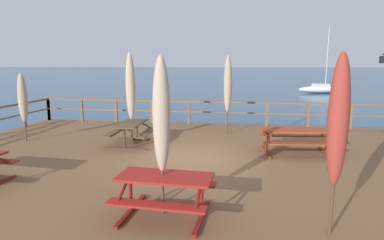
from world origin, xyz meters
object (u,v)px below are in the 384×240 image
(patio_umbrella_tall_mid_right, at_px, (130,87))
(picnic_table_mid_centre, at_px, (165,187))
(picnic_table_back_left, at_px, (131,129))
(patio_umbrella_tall_back_left, at_px, (161,116))
(picnic_table_front_left, at_px, (297,136))
(patio_umbrella_short_mid, at_px, (338,122))
(patio_umbrella_tall_mid_left, at_px, (228,84))
(patio_umbrella_short_front, at_px, (23,98))
(sailboat_distant, at_px, (323,89))

(patio_umbrella_tall_mid_right, bearing_deg, picnic_table_mid_centre, -64.43)
(picnic_table_back_left, xyz_separation_m, patio_umbrella_tall_back_left, (2.37, -4.96, 1.31))
(picnic_table_front_left, height_order, patio_umbrella_short_mid, patio_umbrella_short_mid)
(picnic_table_front_left, distance_m, patio_umbrella_tall_mid_right, 5.61)
(patio_umbrella_tall_mid_left, bearing_deg, patio_umbrella_tall_mid_right, -143.95)
(patio_umbrella_tall_mid_left, bearing_deg, patio_umbrella_short_front, -161.86)
(patio_umbrella_tall_back_left, relative_size, patio_umbrella_tall_mid_left, 0.94)
(patio_umbrella_tall_mid_right, bearing_deg, picnic_table_front_left, -2.43)
(picnic_table_back_left, bearing_deg, sailboat_distant, 66.79)
(picnic_table_mid_centre, height_order, patio_umbrella_short_mid, patio_umbrella_short_mid)
(picnic_table_back_left, xyz_separation_m, sailboat_distant, (13.18, 30.74, -0.80))
(sailboat_distant, bearing_deg, patio_umbrella_tall_mid_left, -109.34)
(picnic_table_back_left, distance_m, patio_umbrella_tall_mid_left, 4.15)
(picnic_table_back_left, height_order, patio_umbrella_short_mid, patio_umbrella_short_mid)
(picnic_table_back_left, bearing_deg, patio_umbrella_tall_mid_left, 35.29)
(patio_umbrella_tall_mid_right, distance_m, sailboat_distant, 33.54)
(picnic_table_mid_centre, relative_size, patio_umbrella_tall_mid_right, 0.57)
(picnic_table_mid_centre, height_order, picnic_table_back_left, same)
(picnic_table_back_left, distance_m, patio_umbrella_short_mid, 7.55)
(picnic_table_mid_centre, bearing_deg, picnic_table_front_left, 57.48)
(picnic_table_front_left, height_order, patio_umbrella_tall_mid_right, patio_umbrella_tall_mid_right)
(patio_umbrella_tall_mid_right, height_order, sailboat_distant, sailboat_distant)
(picnic_table_back_left, distance_m, sailboat_distant, 33.46)
(patio_umbrella_tall_mid_left, distance_m, sailboat_distant, 30.27)
(patio_umbrella_short_mid, distance_m, patio_umbrella_short_front, 10.57)
(patio_umbrella_short_front, bearing_deg, picnic_table_front_left, -1.08)
(sailboat_distant, bearing_deg, patio_umbrella_short_front, -119.07)
(picnic_table_front_left, xyz_separation_m, sailboat_distant, (7.72, 31.00, -0.81))
(patio_umbrella_short_mid, bearing_deg, patio_umbrella_tall_mid_left, 105.51)
(picnic_table_back_left, bearing_deg, patio_umbrella_tall_mid_right, -36.95)
(picnic_table_mid_centre, distance_m, patio_umbrella_tall_mid_right, 5.72)
(patio_umbrella_short_mid, bearing_deg, patio_umbrella_tall_mid_right, 135.02)
(picnic_table_front_left, height_order, patio_umbrella_tall_back_left, patio_umbrella_tall_back_left)
(picnic_table_mid_centre, relative_size, picnic_table_front_left, 0.77)
(picnic_table_front_left, relative_size, patio_umbrella_tall_mid_left, 0.75)
(picnic_table_mid_centre, xyz_separation_m, patio_umbrella_tall_mid_right, (-2.39, 4.99, 1.45))
(patio_umbrella_tall_mid_left, bearing_deg, sailboat_distant, 70.66)
(picnic_table_front_left, relative_size, patio_umbrella_tall_mid_right, 0.74)
(patio_umbrella_tall_mid_left, bearing_deg, picnic_table_back_left, -144.71)
(picnic_table_back_left, height_order, sailboat_distant, sailboat_distant)
(patio_umbrella_tall_mid_right, distance_m, patio_umbrella_tall_mid_left, 3.88)
(patio_umbrella_tall_mid_left, bearing_deg, picnic_table_front_left, -47.77)
(patio_umbrella_short_front, bearing_deg, picnic_table_mid_centre, -37.72)
(patio_umbrella_tall_mid_right, height_order, patio_umbrella_short_front, patio_umbrella_tall_mid_right)
(picnic_table_mid_centre, bearing_deg, picnic_table_back_left, 115.83)
(picnic_table_mid_centre, relative_size, picnic_table_back_left, 0.99)
(patio_umbrella_short_front, bearing_deg, patio_umbrella_tall_mid_right, 0.74)
(patio_umbrella_tall_back_left, bearing_deg, sailboat_distant, 73.15)
(patio_umbrella_tall_back_left, distance_m, patio_umbrella_short_front, 7.99)
(patio_umbrella_tall_back_left, bearing_deg, picnic_table_mid_centre, -44.98)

